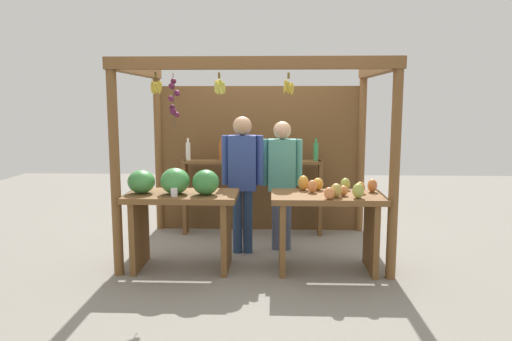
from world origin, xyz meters
name	(u,v)px	position (x,y,z in m)	size (l,w,h in m)	color
ground_plane	(257,249)	(0.00, 0.00, 0.00)	(12.00, 12.00, 0.00)	gray
market_stall	(257,140)	(-0.01, 0.40, 1.30)	(2.90, 1.93, 2.20)	brown
fruit_counter_left	(179,203)	(-0.79, -0.70, 0.72)	(1.21, 0.64, 1.09)	brown
fruit_counter_right	(328,213)	(0.78, -0.68, 0.61)	(1.17, 0.65, 0.98)	brown
bottle_shelf_unit	(253,177)	(-0.08, 0.68, 0.77)	(1.86, 0.22, 1.35)	brown
vendor_man	(242,172)	(-0.16, -0.13, 0.96)	(0.48, 0.22, 1.61)	navy
vendor_woman	(282,174)	(0.30, 0.01, 0.92)	(0.48, 0.21, 1.55)	#454F69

